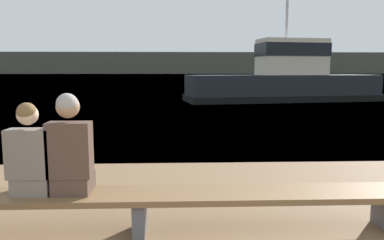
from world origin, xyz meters
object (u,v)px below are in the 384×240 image
(person_right, at_px, (70,149))
(bench_main, at_px, (140,201))
(person_left, at_px, (31,156))
(tugboat_red, at_px, (284,82))

(person_right, bearing_deg, bench_main, -0.25)
(bench_main, height_order, person_right, person_right)
(person_left, height_order, tugboat_red, tugboat_red)
(person_left, xyz_separation_m, tugboat_red, (7.32, 16.59, 0.21))
(tugboat_red, bearing_deg, person_left, 146.88)
(person_left, bearing_deg, tugboat_red, 66.20)
(tugboat_red, bearing_deg, person_right, 148.04)
(person_right, height_order, tugboat_red, tugboat_red)
(bench_main, distance_m, person_right, 0.88)
(bench_main, xyz_separation_m, person_right, (-0.69, 0.00, 0.55))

